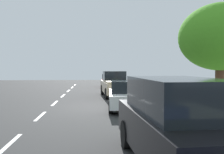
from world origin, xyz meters
TOP-DOWN VIEW (x-y plane):
  - ground at (0.00, 0.00)m, footprint 64.51×64.51m
  - sidewalk at (4.31, 0.00)m, footprint 4.02×40.32m
  - curb_edge at (2.22, 0.00)m, footprint 0.16×40.32m
  - lane_stripe_centre at (-3.11, -0.16)m, footprint 0.14×40.00m
  - lane_stripe_bike_edge at (0.75, 0.00)m, footprint 0.12×40.32m
  - parked_suv_black_second at (1.18, -8.44)m, footprint 2.15×4.79m
  - parked_sedan_white_mid at (1.05, -0.57)m, footprint 2.04×4.50m
  - parked_pickup_tan_far at (1.05, 5.42)m, footprint 2.26×5.40m
  - parked_sedan_red_farthest at (1.13, 14.77)m, footprint 2.06×4.51m
  - bicycle_at_curb at (1.76, 10.01)m, footprint 1.71×0.46m
  - cyclist_with_backpack at (1.98, 9.57)m, footprint 0.48×0.60m
  - street_tree_mid_block at (3.55, -5.77)m, footprint 2.75×2.75m
  - fire_hydrant at (2.65, 9.87)m, footprint 0.22×0.22m

SIDE VIEW (x-z plane):
  - ground at x=0.00m, z-range 0.00..0.00m
  - lane_stripe_centre at x=-3.11m, z-range 0.00..0.01m
  - lane_stripe_bike_edge at x=0.75m, z-range 0.00..0.01m
  - sidewalk at x=4.31m, z-range 0.00..0.14m
  - curb_edge at x=2.22m, z-range 0.00..0.14m
  - bicycle_at_curb at x=1.76m, z-range 0.00..0.72m
  - fire_hydrant at x=2.65m, z-range 0.14..0.98m
  - parked_sedan_white_mid at x=1.05m, z-range -0.01..1.51m
  - parked_sedan_red_farthest at x=1.13m, z-range -0.01..1.51m
  - parked_pickup_tan_far at x=1.05m, z-range -0.07..1.88m
  - parked_suv_black_second at x=1.18m, z-range 0.03..2.02m
  - cyclist_with_backpack at x=1.98m, z-range 0.19..1.90m
  - street_tree_mid_block at x=3.55m, z-range 1.11..5.33m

